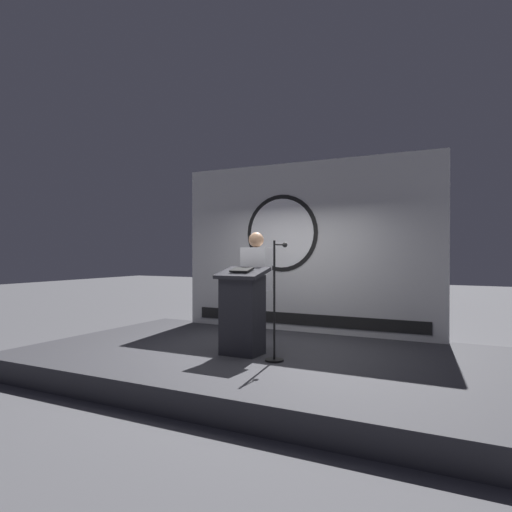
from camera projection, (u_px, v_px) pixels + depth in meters
ground_plane at (255, 373)px, 6.55m from camera, size 40.00×40.00×0.00m
stage_platform at (255, 362)px, 6.55m from camera, size 6.40×4.00×0.30m
banner_display at (304, 247)px, 8.18m from camera, size 4.71×0.12×2.97m
podium at (242, 312)px, 6.36m from camera, size 0.64×0.50×1.19m
speaker_person at (256, 289)px, 6.80m from camera, size 0.40×0.26×1.68m
microphone_stand at (276, 318)px, 6.01m from camera, size 0.24×0.48×1.54m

